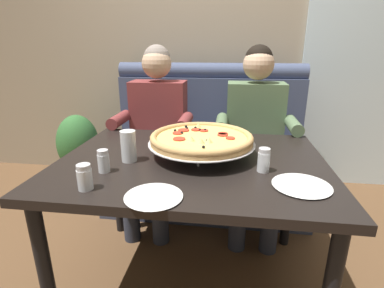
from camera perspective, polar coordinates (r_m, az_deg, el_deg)
ground_plane at (r=1.83m, az=-0.05°, el=-24.99°), size 16.00×16.00×0.00m
back_wall_with_window at (r=2.84m, az=4.32°, el=21.34°), size 6.00×0.12×2.80m
window_panel at (r=3.00m, az=32.24°, el=18.57°), size 1.10×0.02×2.80m
booth_bench at (r=2.43m, az=2.93°, el=-2.26°), size 1.57×0.78×1.13m
dining_table at (r=1.46m, az=-0.06°, el=-5.98°), size 1.28×0.96×0.74m
diner_left at (r=2.14m, az=-7.05°, el=3.49°), size 0.54×0.64×1.27m
diner_right at (r=2.08m, az=12.23°, el=2.77°), size 0.54×0.64×1.27m
pizza at (r=1.44m, az=1.86°, el=1.02°), size 0.53×0.53×0.12m
shaker_parmesan at (r=1.33m, az=-16.89°, el=-3.51°), size 0.05×0.05×0.10m
shaker_oregano at (r=1.19m, az=-20.22°, el=-6.40°), size 0.06×0.06×0.10m
shaker_pepper_flakes at (r=1.31m, az=13.82°, el=-3.38°), size 0.05×0.05×0.11m
plate_near_left at (r=1.23m, az=20.66°, el=-7.34°), size 0.23×0.23×0.02m
plate_near_right at (r=1.08m, az=-7.52°, el=-9.85°), size 0.22×0.22×0.02m
drinking_glass at (r=1.41m, az=-12.28°, el=-0.79°), size 0.07×0.07×0.15m
patio_chair at (r=3.63m, az=27.42°, el=4.77°), size 0.43×0.43×0.86m
potted_plant at (r=2.79m, az=-21.23°, el=-0.97°), size 0.36×0.36×0.70m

